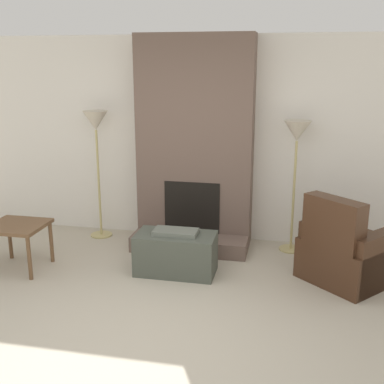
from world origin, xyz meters
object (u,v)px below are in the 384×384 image
floor_lamp_right (297,141)px  side_table (17,231)px  ottoman (176,253)px  armchair (347,254)px  floor_lamp_left (96,130)px

floor_lamp_right → side_table: bearing=-158.3°
ottoman → side_table: size_ratio=1.42×
armchair → side_table: (-3.58, -0.43, 0.15)m
ottoman → floor_lamp_left: floor_lamp_left is taller
armchair → side_table: size_ratio=1.93×
ottoman → armchair: size_ratio=0.74×
side_table → armchair: bearing=6.9°
floor_lamp_left → floor_lamp_right: (2.51, 0.00, -0.06)m
floor_lamp_left → floor_lamp_right: floor_lamp_left is taller
side_table → floor_lamp_right: (3.00, 1.19, 0.92)m
armchair → floor_lamp_right: size_ratio=0.73×
side_table → floor_lamp_right: floor_lamp_right is taller
floor_lamp_right → armchair: bearing=-53.0°
ottoman → floor_lamp_left: 1.98m
side_table → floor_lamp_left: bearing=67.7°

